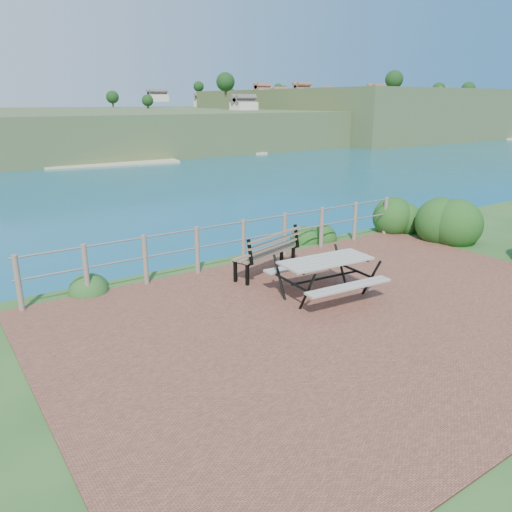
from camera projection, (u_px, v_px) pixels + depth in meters
The scene contains 9 objects.
ground at pixel (351, 314), 8.53m from camera, with size 10.00×7.00×0.12m, color brown.
safety_railing at pixel (243, 239), 10.99m from camera, with size 9.40×0.10×1.00m.
distant_bay at pixel (311, 111), 262.00m from camera, with size 290.00×232.36×24.00m.
picnic_table at pixel (325, 274), 9.12m from camera, with size 1.77×1.49×0.72m.
park_bench at pixel (266, 246), 10.32m from camera, with size 1.73×0.87×0.95m.
shrub_right_front at pixel (447, 243), 12.83m from camera, with size 1.39×1.39×1.97m, color #1A4214.
shrub_right_edge at pixel (402, 231), 13.98m from camera, with size 1.12×1.12×1.59m, color #1A4214.
shrub_lip_west at pixel (84, 290), 9.65m from camera, with size 0.85×0.85×0.62m, color #1E511F.
shrub_lip_east at pixel (309, 239), 13.18m from camera, with size 0.82×0.82×0.58m, color #1A4214.
Camera 1 is at (-5.79, -5.53, 3.50)m, focal length 35.00 mm.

